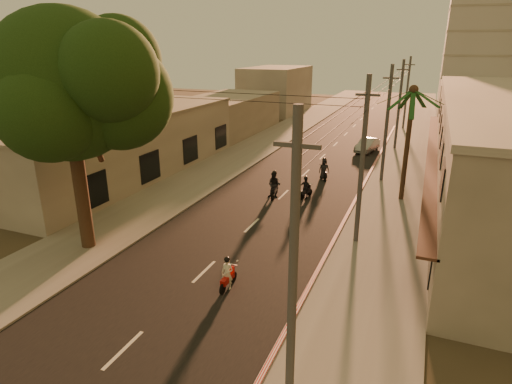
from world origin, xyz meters
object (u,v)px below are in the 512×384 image
broadleaf_tree (75,86)px  palm_tree (413,97)px  parked_car (367,145)px  scooter_mid_b (305,188)px  scooter_mid_a (274,185)px  scooter_far_a (324,169)px  scooter_red (228,275)px

broadleaf_tree → palm_tree: (14.61, 13.86, -1.33)m
broadleaf_tree → parked_car: bearing=69.6°
scooter_mid_b → parked_car: scooter_mid_b is taller
scooter_mid_a → scooter_mid_b: 2.21m
parked_car → scooter_far_a: bearing=-88.8°
palm_tree → scooter_far_a: 9.31m
scooter_far_a → parked_car: size_ratio=0.42×
scooter_mid_b → broadleaf_tree: bearing=-108.1°
scooter_mid_a → scooter_far_a: scooter_mid_a is taller
scooter_mid_a → parked_car: (4.12, 16.59, -0.23)m
scooter_red → scooter_far_a: scooter_far_a is taller
palm_tree → scooter_mid_a: (-8.45, -2.74, -6.25)m
palm_tree → broadleaf_tree: bearing=-136.5°
palm_tree → scooter_mid_a: palm_tree is taller
scooter_mid_b → parked_car: size_ratio=0.38×
scooter_red → parked_car: 28.79m
broadleaf_tree → scooter_mid_a: 14.80m
scooter_red → scooter_far_a: bearing=90.4°
scooter_far_a → parked_car: scooter_far_a is taller
palm_tree → parked_car: (-4.33, 13.85, -6.48)m
scooter_mid_a → palm_tree: bearing=10.0°
broadleaf_tree → scooter_far_a: bearing=63.3°
scooter_mid_a → scooter_mid_b: size_ratio=1.24×
palm_tree → scooter_red: palm_tree is taller
scooter_red → scooter_mid_a: scooter_mid_a is taller
scooter_mid_b → scooter_red: bearing=-72.9°
scooter_red → scooter_mid_a: size_ratio=0.80×
scooter_red → scooter_far_a: 17.73m
palm_tree → scooter_mid_b: 9.26m
scooter_far_a → scooter_red: bearing=-113.4°
broadleaf_tree → scooter_mid_a: broadleaf_tree is taller
scooter_far_a → parked_car: (1.87, 10.99, -0.15)m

